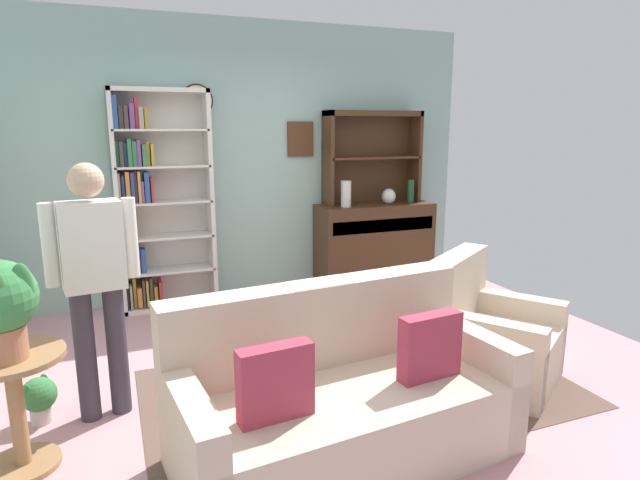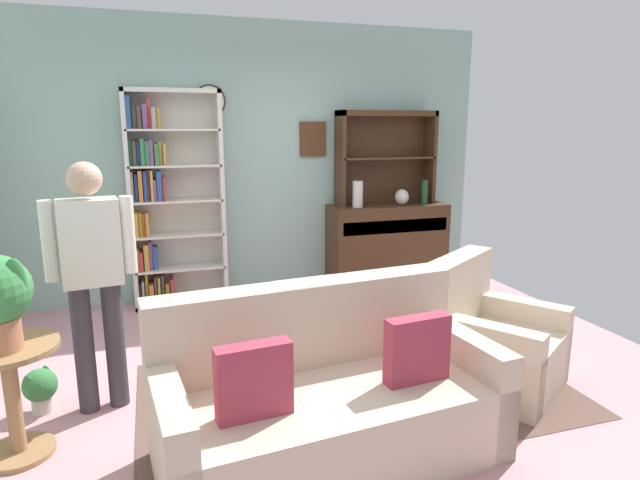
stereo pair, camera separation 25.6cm
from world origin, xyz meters
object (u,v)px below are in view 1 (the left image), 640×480
(bookshelf, at_px, (155,200))
(vase_round, at_px, (389,196))
(bottle_wine, at_px, (411,191))
(person_reading, at_px, (94,274))
(sideboard, at_px, (374,240))
(plant_stand, at_px, (16,399))
(armchair_floral, at_px, (490,340))
(coffee_table, at_px, (322,325))
(vase_tall, at_px, (346,194))
(potted_plant_small, at_px, (39,397))
(sideboard_hutch, at_px, (372,145))
(book_stack, at_px, (318,316))
(couch_floral, at_px, (341,400))

(bookshelf, distance_m, vase_round, 2.44)
(bottle_wine, height_order, person_reading, person_reading)
(sideboard, bearing_deg, vase_round, -27.17)
(plant_stand, bearing_deg, bottle_wine, 31.14)
(armchair_floral, xyz_separation_m, coffee_table, (-1.06, 0.54, 0.06))
(vase_tall, xyz_separation_m, armchair_floral, (0.09, -2.27, -0.77))
(bookshelf, distance_m, potted_plant_small, 2.29)
(potted_plant_small, relative_size, person_reading, 0.18)
(sideboard_hutch, bearing_deg, bottle_wine, -26.96)
(book_stack, bearing_deg, person_reading, -179.21)
(plant_stand, xyz_separation_m, coffee_table, (1.88, 0.48, -0.04))
(bottle_wine, bearing_deg, book_stack, -135.47)
(bottle_wine, bearing_deg, person_reading, -150.97)
(coffee_table, bearing_deg, potted_plant_small, -179.34)
(vase_tall, height_order, coffee_table, vase_tall)
(sideboard_hutch, xyz_separation_m, couch_floral, (-1.63, -2.88, -1.25))
(armchair_floral, distance_m, person_reading, 2.64)
(bottle_wine, distance_m, book_stack, 2.59)
(couch_floral, xyz_separation_m, armchair_floral, (1.33, 0.42, -0.02))
(person_reading, bearing_deg, vase_round, 31.45)
(sideboard, height_order, book_stack, sideboard)
(bottle_wine, xyz_separation_m, person_reading, (-3.21, -1.78, -0.14))
(sideboard, bearing_deg, person_reading, -146.44)
(sideboard_hutch, height_order, potted_plant_small, sideboard_hutch)
(person_reading, distance_m, book_stack, 1.49)
(bookshelf, relative_size, armchair_floral, 1.97)
(bookshelf, bearing_deg, vase_tall, -4.85)
(sideboard, distance_m, sideboard_hutch, 1.06)
(plant_stand, xyz_separation_m, potted_plant_small, (0.04, 0.45, -0.23))
(armchair_floral, bearing_deg, couch_floral, -162.36)
(vase_round, relative_size, book_stack, 1.04)
(person_reading, xyz_separation_m, coffee_table, (1.47, 0.07, -0.55))
(bottle_wine, bearing_deg, bookshelf, 176.36)
(bookshelf, bearing_deg, book_stack, -64.92)
(bookshelf, bearing_deg, potted_plant_small, -114.93)
(bottle_wine, relative_size, coffee_table, 0.33)
(sideboard, bearing_deg, bottle_wine, -12.89)
(vase_round, distance_m, plant_stand, 4.07)
(book_stack, bearing_deg, bookshelf, 115.08)
(vase_tall, relative_size, couch_floral, 0.15)
(bookshelf, xyz_separation_m, vase_round, (2.44, -0.15, -0.06))
(person_reading, xyz_separation_m, book_stack, (1.42, 0.02, -0.46))
(vase_tall, height_order, couch_floral, vase_tall)
(bottle_wine, distance_m, coffee_table, 2.54)
(sideboard, distance_m, couch_floral, 3.22)
(plant_stand, bearing_deg, armchair_floral, -1.33)
(armchair_floral, distance_m, book_stack, 1.22)
(couch_floral, height_order, armchair_floral, couch_floral)
(bottle_wine, bearing_deg, plant_stand, -148.86)
(vase_tall, bearing_deg, vase_round, 1.49)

